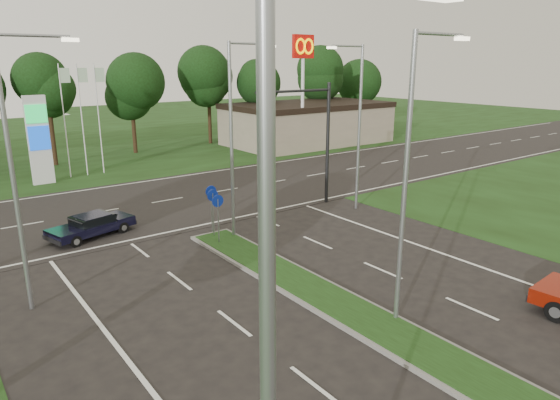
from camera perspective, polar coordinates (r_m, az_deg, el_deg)
verge_far at (r=59.99m, az=-26.00°, el=6.20°), size 160.00×50.00×0.02m
cross_road at (r=30.61m, az=-14.44°, el=-0.36°), size 160.00×12.00×0.02m
median_kerb at (r=15.47m, az=16.92°, el=-16.66°), size 2.00×26.00×0.12m
commercial_building at (r=51.72m, az=3.19°, el=8.72°), size 16.00×9.00×4.00m
streetlight_median_near at (r=15.49m, az=14.69°, el=3.67°), size 2.53×0.22×9.00m
streetlight_median_far at (r=22.99m, az=-5.17°, el=7.86°), size 2.53×0.22×9.00m
streetlight_left_near at (r=5.28m, az=0.51°, el=-19.83°), size 2.53×0.22×9.00m
streetlight_left_far at (r=17.88m, az=-27.79°, el=3.92°), size 2.53×0.22×9.00m
streetlight_right_far at (r=27.84m, az=8.80°, el=9.08°), size 2.53×0.22×9.00m
traffic_signal at (r=28.26m, az=3.53°, el=8.45°), size 5.10×0.42×7.00m
median_signs at (r=23.52m, az=-7.56°, el=-0.43°), size 1.16×1.76×2.38m
gas_pylon at (r=37.49m, az=-25.56°, el=6.48°), size 5.80×1.26×8.00m
mcdonalds_sign at (r=45.70m, az=2.66°, el=15.36°), size 2.20×0.47×10.40m
treeline_far at (r=44.75m, az=-23.01°, el=12.69°), size 6.00×6.00×9.90m
navy_sedan at (r=25.53m, az=-20.73°, el=-2.70°), size 4.19×2.56×1.07m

